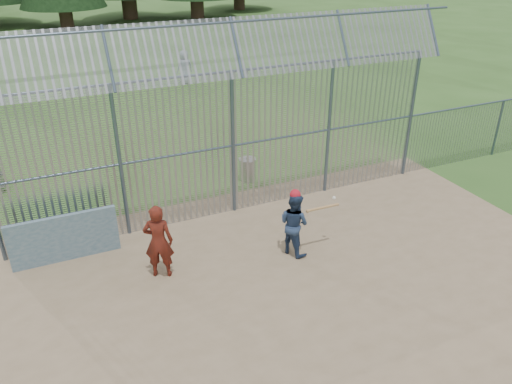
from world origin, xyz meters
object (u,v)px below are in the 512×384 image
dugout_wall (64,238)px  trash_can (247,169)px  onlooker (159,241)px  batter (294,224)px

dugout_wall → trash_can: bearing=21.7°
dugout_wall → onlooker: bearing=-38.9°
batter → trash_can: batter is taller
dugout_wall → trash_can: size_ratio=3.05×
dugout_wall → batter: size_ratio=1.54×
batter → trash_can: (0.61, 4.25, -0.45)m
dugout_wall → trash_can: 6.18m
dugout_wall → onlooker: (1.91, -1.54, 0.31)m
batter → onlooker: size_ratio=0.89×
batter → onlooker: onlooker is taller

